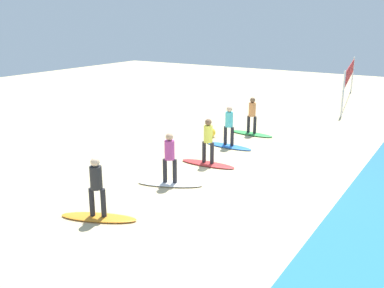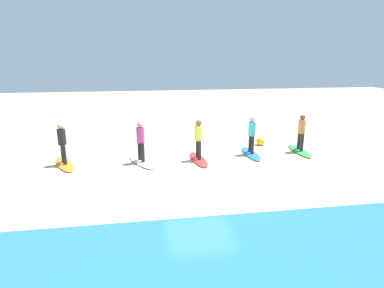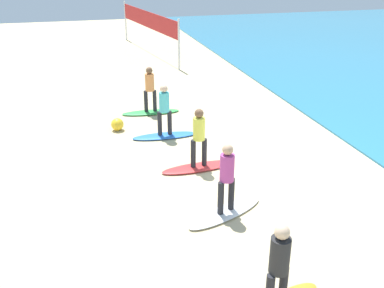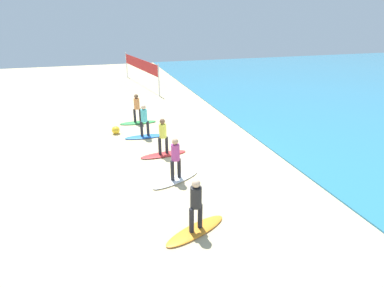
{
  "view_description": "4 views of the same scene",
  "coord_description": "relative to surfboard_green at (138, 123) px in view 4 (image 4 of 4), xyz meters",
  "views": [
    {
      "loc": [
        12.84,
        5.71,
        5.21
      ],
      "look_at": [
        0.84,
        -1.9,
        1.08
      ],
      "focal_mm": 40.93,
      "sensor_mm": 36.0,
      "label": 1
    },
    {
      "loc": [
        1.98,
        10.67,
        4.26
      ],
      "look_at": [
        0.07,
        -1.42,
        0.87
      ],
      "focal_mm": 29.94,
      "sensor_mm": 36.0,
      "label": 2
    },
    {
      "loc": [
        10.16,
        -4.88,
        5.48
      ],
      "look_at": [
        0.02,
        -2.2,
        0.9
      ],
      "focal_mm": 41.35,
      "sensor_mm": 36.0,
      "label": 3
    },
    {
      "loc": [
        11.87,
        -4.34,
        5.76
      ],
      "look_at": [
        0.87,
        -0.94,
        0.9
      ],
      "focal_mm": 28.24,
      "sensor_mm": 36.0,
      "label": 4
    }
  ],
  "objects": [
    {
      "name": "surfboard_green",
      "position": [
        0.0,
        0.0,
        0.0
      ],
      "size": [
        0.64,
        2.12,
        0.09
      ],
      "primitive_type": "ellipsoid",
      "rotation": [
        0.0,
        0.0,
        1.53
      ],
      "color": "green",
      "rests_on": "ground"
    },
    {
      "name": "surfboard_white",
      "position": [
        7.16,
        0.46,
        0.0
      ],
      "size": [
        1.37,
        2.14,
        0.09
      ],
      "primitive_type": "ellipsoid",
      "rotation": [
        0.0,
        0.0,
        1.99
      ],
      "color": "white",
      "rests_on": "ground"
    },
    {
      "name": "surfer_red",
      "position": [
        4.8,
        0.49,
        0.99
      ],
      "size": [
        0.32,
        0.46,
        1.64
      ],
      "color": "#232328",
      "rests_on": "surfboard_red"
    },
    {
      "name": "surfer_white",
      "position": [
        7.16,
        0.46,
        0.99
      ],
      "size": [
        0.32,
        0.43,
        1.64
      ],
      "color": "#232328",
      "rests_on": "surfboard_white"
    },
    {
      "name": "volleyball_net",
      "position": [
        -10.52,
        1.74,
        1.74
      ],
      "size": [
        8.97,
        1.64,
        2.5
      ],
      "color": "silver",
      "rests_on": "ground"
    },
    {
      "name": "surfer_blue",
      "position": [
        2.35,
        0.05,
        0.99
      ],
      "size": [
        0.32,
        0.46,
        1.64
      ],
      "color": "#232328",
      "rests_on": "surfboard_blue"
    },
    {
      "name": "ground_plane",
      "position": [
        5.08,
        2.42,
        -0.04
      ],
      "size": [
        60.0,
        60.0,
        0.0
      ],
      "primitive_type": "plane",
      "color": "#CCB789"
    },
    {
      "name": "beach_ball",
      "position": [
        1.37,
        -1.36,
        0.16
      ],
      "size": [
        0.42,
        0.42,
        0.42
      ],
      "primitive_type": "sphere",
      "color": "yellow",
      "rests_on": "ground"
    },
    {
      "name": "surfboard_blue",
      "position": [
        2.35,
        0.05,
        0.0
      ],
      "size": [
        0.6,
        2.11,
        0.09
      ],
      "primitive_type": "ellipsoid",
      "rotation": [
        0.0,
        0.0,
        1.55
      ],
      "color": "blue",
      "rests_on": "ground"
    },
    {
      "name": "surfer_green",
      "position": [
        0.0,
        0.0,
        0.99
      ],
      "size": [
        0.32,
        0.46,
        1.64
      ],
      "color": "#232328",
      "rests_on": "surfboard_green"
    },
    {
      "name": "surfboard_red",
      "position": [
        4.8,
        0.49,
        0.0
      ],
      "size": [
        0.73,
        2.14,
        0.09
      ],
      "primitive_type": "ellipsoid",
      "rotation": [
        0.0,
        0.0,
        1.65
      ],
      "color": "red",
      "rests_on": "ground"
    },
    {
      "name": "surfer_orange",
      "position": [
        10.22,
        0.27,
        0.99
      ],
      "size": [
        0.32,
        0.43,
        1.64
      ],
      "color": "#232328",
      "rests_on": "surfboard_orange"
    },
    {
      "name": "surfboard_orange",
      "position": [
        10.22,
        0.27,
        0.0
      ],
      "size": [
        1.34,
        2.15,
        0.09
      ],
      "primitive_type": "ellipsoid",
      "rotation": [
        0.0,
        0.0,
        1.97
      ],
      "color": "orange",
      "rests_on": "ground"
    }
  ]
}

